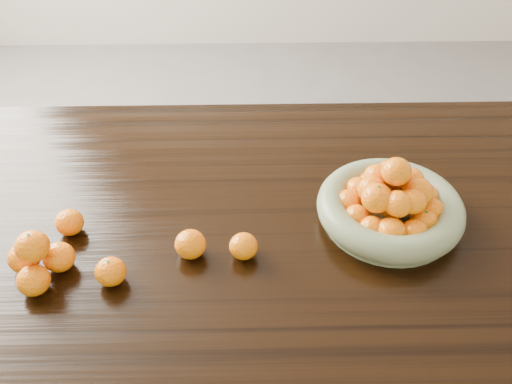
{
  "coord_description": "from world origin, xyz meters",
  "views": [
    {
      "loc": [
        -0.05,
        -1.03,
        1.68
      ],
      "look_at": [
        -0.03,
        -0.02,
        0.83
      ],
      "focal_mm": 40.0,
      "sensor_mm": 36.0,
      "label": 1
    }
  ],
  "objects_px": {
    "fruit_bowl": "(391,205)",
    "loose_orange_0": "(111,272)",
    "orange_pyramid": "(37,260)",
    "dining_table": "(269,238)"
  },
  "relations": [
    {
      "from": "fruit_bowl",
      "to": "loose_orange_0",
      "type": "distance_m",
      "value": 0.65
    },
    {
      "from": "dining_table",
      "to": "orange_pyramid",
      "type": "bearing_deg",
      "value": -158.7
    },
    {
      "from": "orange_pyramid",
      "to": "loose_orange_0",
      "type": "relative_size",
      "value": 2.17
    },
    {
      "from": "orange_pyramid",
      "to": "loose_orange_0",
      "type": "xyz_separation_m",
      "value": [
        0.16,
        -0.02,
        -0.02
      ]
    },
    {
      "from": "fruit_bowl",
      "to": "loose_orange_0",
      "type": "height_order",
      "value": "fruit_bowl"
    },
    {
      "from": "fruit_bowl",
      "to": "dining_table",
      "type": "bearing_deg",
      "value": 172.66
    },
    {
      "from": "orange_pyramid",
      "to": "loose_orange_0",
      "type": "height_order",
      "value": "orange_pyramid"
    },
    {
      "from": "loose_orange_0",
      "to": "dining_table",
      "type": "bearing_deg",
      "value": 32.09
    },
    {
      "from": "fruit_bowl",
      "to": "loose_orange_0",
      "type": "xyz_separation_m",
      "value": [
        -0.63,
        -0.18,
        -0.02
      ]
    },
    {
      "from": "dining_table",
      "to": "fruit_bowl",
      "type": "xyz_separation_m",
      "value": [
        0.28,
        -0.04,
        0.14
      ]
    }
  ]
}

